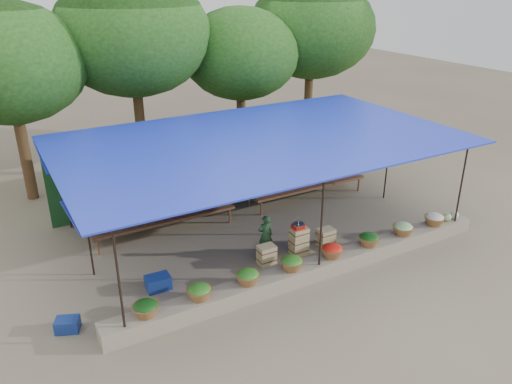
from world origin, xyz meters
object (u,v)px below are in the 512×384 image
crate_counter (298,244)px  blue_crate_front (68,325)px  weighing_scale (298,226)px  vendor_seated (265,235)px  blue_crate_back (158,283)px

crate_counter → blue_crate_front: 5.99m
weighing_scale → vendor_seated: bearing=150.2°
weighing_scale → vendor_seated: (-0.75, 0.43, -0.28)m
vendor_seated → blue_crate_back: (-3.05, -0.16, -0.40)m
vendor_seated → blue_crate_front: bearing=15.3°
weighing_scale → blue_crate_back: 3.87m
weighing_scale → crate_counter: bearing=0.0°
crate_counter → blue_crate_back: size_ratio=4.11×
blue_crate_back → blue_crate_front: bearing=-164.3°
crate_counter → blue_crate_back: bearing=176.0°
crate_counter → vendor_seated: vendor_seated is taller
weighing_scale → vendor_seated: 0.91m
crate_counter → blue_crate_back: 3.82m
blue_crate_front → blue_crate_back: bearing=36.6°
crate_counter → blue_crate_front: (-5.98, -0.27, -0.17)m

